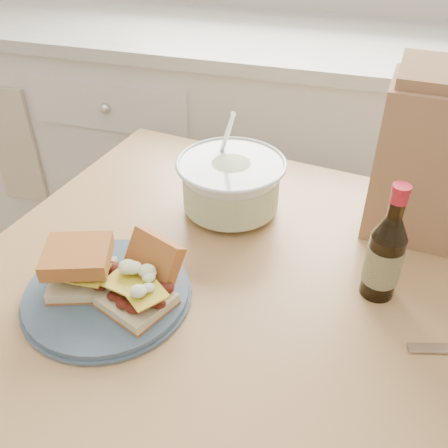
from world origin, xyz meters
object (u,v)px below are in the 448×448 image
(plate, at_px, (107,294))
(beer_bottle, at_px, (385,256))
(coleslaw_bowl, at_px, (231,187))
(paper_bag, at_px, (441,165))
(dining_table, at_px, (220,317))

(plate, distance_m, beer_bottle, 0.48)
(beer_bottle, bearing_deg, plate, 176.22)
(coleslaw_bowl, xyz_separation_m, beer_bottle, (0.32, -0.17, 0.02))
(plate, height_order, beer_bottle, beer_bottle)
(plate, distance_m, paper_bag, 0.66)
(dining_table, distance_m, paper_bag, 0.52)
(dining_table, distance_m, plate, 0.24)
(plate, xyz_separation_m, paper_bag, (0.53, 0.37, 0.15))
(plate, height_order, coleslaw_bowl, coleslaw_bowl)
(paper_bag, bearing_deg, beer_bottle, -106.25)
(dining_table, xyz_separation_m, plate, (-0.17, -0.11, 0.12))
(coleslaw_bowl, xyz_separation_m, paper_bag, (0.40, 0.04, 0.10))
(plate, distance_m, coleslaw_bowl, 0.35)
(dining_table, height_order, coleslaw_bowl, coleslaw_bowl)
(plate, bearing_deg, coleslaw_bowl, 67.69)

